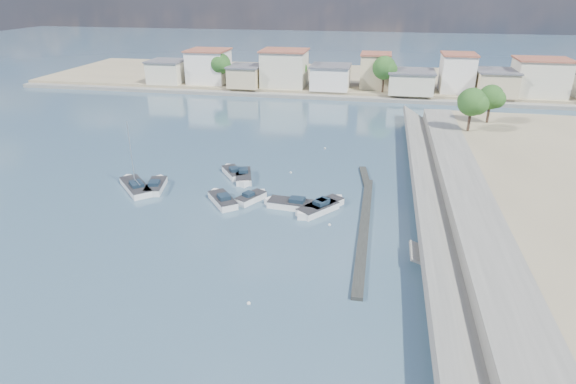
% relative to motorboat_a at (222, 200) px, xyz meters
% --- Properties ---
extents(ground, '(400.00, 400.00, 0.00)m').
position_rel_motorboat_a_xyz_m(ground, '(9.77, 26.70, -0.38)').
color(ground, '#293B52').
rests_on(ground, ground).
extents(seawall_walkway, '(5.00, 90.00, 1.80)m').
position_rel_motorboat_a_xyz_m(seawall_walkway, '(28.27, -0.30, 0.52)').
color(seawall_walkway, slate).
rests_on(seawall_walkway, ground).
extents(breakwater, '(2.00, 31.02, 0.35)m').
position_rel_motorboat_a_xyz_m(breakwater, '(16.68, -0.61, -0.21)').
color(breakwater, black).
rests_on(breakwater, ground).
extents(far_shore_land, '(160.00, 40.00, 1.40)m').
position_rel_motorboat_a_xyz_m(far_shore_land, '(9.77, 78.70, 0.32)').
color(far_shore_land, gray).
rests_on(far_shore_land, ground).
extents(far_shore_quay, '(160.00, 2.50, 0.80)m').
position_rel_motorboat_a_xyz_m(far_shore_quay, '(9.77, 57.70, 0.02)').
color(far_shore_quay, slate).
rests_on(far_shore_quay, ground).
extents(far_town, '(113.01, 12.80, 8.35)m').
position_rel_motorboat_a_xyz_m(far_town, '(20.48, 63.62, 4.56)').
color(far_town, beige).
rests_on(far_town, far_shore_land).
extents(shore_trees, '(74.56, 38.32, 7.92)m').
position_rel_motorboat_a_xyz_m(shore_trees, '(18.11, 54.81, 5.84)').
color(shore_trees, '#38281E').
rests_on(shore_trees, ground).
extents(motorboat_a, '(4.64, 5.17, 1.48)m').
position_rel_motorboat_a_xyz_m(motorboat_a, '(0.00, 0.00, 0.00)').
color(motorboat_a, white).
rests_on(motorboat_a, ground).
extents(motorboat_b, '(3.28, 4.26, 1.48)m').
position_rel_motorboat_a_xyz_m(motorboat_b, '(3.35, 1.23, -0.00)').
color(motorboat_b, white).
rests_on(motorboat_b, ground).
extents(motorboat_c, '(6.33, 2.71, 1.48)m').
position_rel_motorboat_a_xyz_m(motorboat_c, '(8.12, 0.27, 0.00)').
color(motorboat_c, white).
rests_on(motorboat_c, ground).
extents(motorboat_d, '(4.67, 5.22, 1.48)m').
position_rel_motorboat_a_xyz_m(motorboat_d, '(11.26, -0.65, -0.00)').
color(motorboat_d, white).
rests_on(motorboat_d, ground).
extents(motorboat_e, '(3.04, 5.68, 1.48)m').
position_rel_motorboat_a_xyz_m(motorboat_e, '(-9.47, 2.54, -0.00)').
color(motorboat_e, white).
rests_on(motorboat_e, ground).
extents(motorboat_f, '(4.16, 4.77, 1.48)m').
position_rel_motorboat_a_xyz_m(motorboat_f, '(-1.35, 8.84, -0.00)').
color(motorboat_f, white).
rests_on(motorboat_f, ground).
extents(motorboat_g, '(3.37, 5.78, 1.48)m').
position_rel_motorboat_a_xyz_m(motorboat_g, '(0.54, 7.43, 0.00)').
color(motorboat_g, white).
rests_on(motorboat_g, ground).
extents(motorboat_h, '(4.18, 4.85, 1.48)m').
position_rel_motorboat_a_xyz_m(motorboat_h, '(12.27, 1.06, -0.00)').
color(motorboat_h, white).
rests_on(motorboat_h, ground).
extents(sailboat, '(6.22, 6.45, 9.00)m').
position_rel_motorboat_a_xyz_m(sailboat, '(-12.00, 1.83, 0.03)').
color(sailboat, white).
rests_on(sailboat, ground).
extents(mooring_buoys, '(16.91, 41.06, 0.32)m').
position_rel_motorboat_a_xyz_m(mooring_buoys, '(13.69, 2.78, -0.33)').
color(mooring_buoys, white).
rests_on(mooring_buoys, ground).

